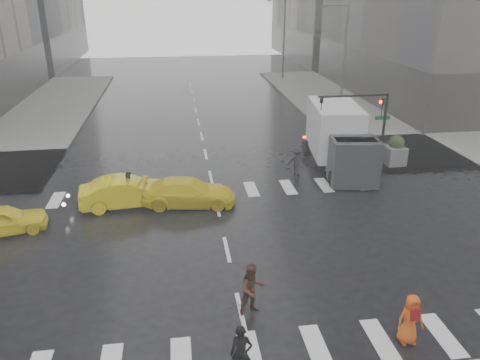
{
  "coord_description": "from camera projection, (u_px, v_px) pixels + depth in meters",
  "views": [
    {
      "loc": [
        -1.79,
        -16.52,
        9.86
      ],
      "look_at": [
        0.82,
        2.0,
        2.21
      ],
      "focal_mm": 35.0,
      "sensor_mm": 36.0,
      "label": 1
    }
  ],
  "objects": [
    {
      "name": "pedestrian_far_a",
      "position": [
        130.0,
        188.0,
        22.82
      ],
      "size": [
        1.17,
        0.98,
        1.71
      ],
      "primitive_type": "imported",
      "rotation": [
        0.0,
        0.0,
        2.71
      ],
      "color": "black",
      "rests_on": "ground"
    },
    {
      "name": "traffic_signal_pole",
      "position": [
        368.0,
        116.0,
        26.39
      ],
      "size": [
        4.45,
        0.42,
        4.5
      ],
      "color": "black",
      "rests_on": "ground"
    },
    {
      "name": "street_lamp_far",
      "position": [
        283.0,
        35.0,
        53.46
      ],
      "size": [
        2.15,
        0.22,
        9.0
      ],
      "color": "#59595B",
      "rests_on": "ground"
    },
    {
      "name": "planter_mid",
      "position": [
        363.0,
        152.0,
        27.41
      ],
      "size": [
        1.1,
        1.1,
        1.8
      ],
      "color": "slate",
      "rests_on": "ground"
    },
    {
      "name": "street_lamp_near",
      "position": [
        342.0,
        60.0,
        35.13
      ],
      "size": [
        2.15,
        0.22,
        9.0
      ],
      "color": "#59595B",
      "rests_on": "ground"
    },
    {
      "name": "sidewalk_ne",
      "position": [
        442.0,
        120.0,
        37.63
      ],
      "size": [
        35.0,
        35.0,
        0.15
      ],
      "primitive_type": "cube",
      "color": "slate",
      "rests_on": "ground"
    },
    {
      "name": "taxi_mid",
      "position": [
        127.0,
        192.0,
        22.68
      ],
      "size": [
        4.62,
        2.11,
        1.47
      ],
      "primitive_type": "imported",
      "rotation": [
        0.0,
        0.0,
        1.7
      ],
      "color": "yellow",
      "rests_on": "ground"
    },
    {
      "name": "taxi_rear",
      "position": [
        188.0,
        192.0,
        22.84
      ],
      "size": [
        4.26,
        2.32,
        1.34
      ],
      "primitive_type": "imported",
      "rotation": [
        0.0,
        0.0,
        1.46
      ],
      "color": "yellow",
      "rests_on": "ground"
    },
    {
      "name": "pedestrian_black",
      "position": [
        241.0,
        330.0,
        12.21
      ],
      "size": [
        1.1,
        1.12,
        2.43
      ],
      "rotation": [
        0.0,
        0.0,
        -0.16
      ],
      "color": "black",
      "rests_on": "ground"
    },
    {
      "name": "pedestrian_far_b",
      "position": [
        297.0,
        161.0,
        26.44
      ],
      "size": [
        1.23,
        0.95,
        1.67
      ],
      "primitive_type": "imported",
      "rotation": [
        0.0,
        0.0,
        2.76
      ],
      "color": "black",
      "rests_on": "ground"
    },
    {
      "name": "ground",
      "position": [
        227.0,
        249.0,
        19.1
      ],
      "size": [
        120.0,
        120.0,
        0.0
      ],
      "primitive_type": "plane",
      "color": "black",
      "rests_on": "ground"
    },
    {
      "name": "pedestrian_brown",
      "position": [
        252.0,
        289.0,
        15.09
      ],
      "size": [
        1.03,
        0.9,
        1.78
      ],
      "primitive_type": "imported",
      "rotation": [
        0.0,
        0.0,
        0.3
      ],
      "color": "#412317",
      "rests_on": "ground"
    },
    {
      "name": "planter_west",
      "position": [
        330.0,
        154.0,
        27.15
      ],
      "size": [
        1.1,
        1.1,
        1.8
      ],
      "color": "slate",
      "rests_on": "ground"
    },
    {
      "name": "road_markings",
      "position": [
        227.0,
        249.0,
        19.1
      ],
      "size": [
        18.0,
        48.0,
        0.01
      ],
      "primitive_type": null,
      "color": "silver",
      "rests_on": "ground"
    },
    {
      "name": "taxi_front",
      "position": [
        2.0,
        220.0,
        20.16
      ],
      "size": [
        3.91,
        2.28,
        1.25
      ],
      "primitive_type": "imported",
      "rotation": [
        0.0,
        0.0,
        1.8
      ],
      "color": "yellow",
      "rests_on": "ground"
    },
    {
      "name": "box_truck",
      "position": [
        339.0,
        137.0,
        26.96
      ],
      "size": [
        2.57,
        6.86,
        3.64
      ],
      "rotation": [
        0.0,
        0.0,
        -0.13
      ],
      "color": "silver",
      "rests_on": "ground"
    },
    {
      "name": "pedestrian_orange",
      "position": [
        410.0,
        319.0,
        13.81
      ],
      "size": [
        0.81,
        0.54,
        1.63
      ],
      "rotation": [
        0.0,
        0.0,
        -0.03
      ],
      "color": "#DD510F",
      "rests_on": "ground"
    },
    {
      "name": "planter_east",
      "position": [
        395.0,
        151.0,
        27.67
      ],
      "size": [
        1.1,
        1.1,
        1.8
      ],
      "color": "slate",
      "rests_on": "ground"
    }
  ]
}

